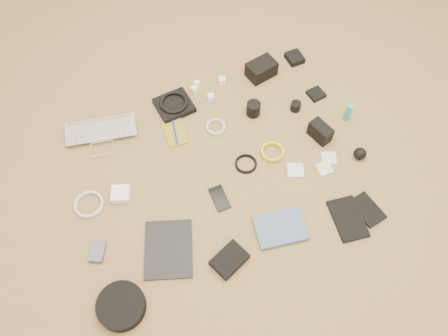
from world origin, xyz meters
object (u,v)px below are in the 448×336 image
object	(u,v)px
laptop	(102,139)
phone	(220,198)
tablet	(169,249)
headphone_case	(121,306)
dslr_camera	(261,69)
paperback	(286,245)

from	to	relation	value
laptop	phone	world-z (taller)	laptop
tablet	headphone_case	world-z (taller)	headphone_case
dslr_camera	phone	world-z (taller)	dslr_camera
tablet	phone	size ratio (longest dim) A/B	2.09
tablet	phone	xyz separation A→B (m)	(0.28, 0.14, -0.00)
tablet	headphone_case	bearing A→B (deg)	-128.00
laptop	dslr_camera	bearing A→B (deg)	16.70
headphone_case	paperback	size ratio (longest dim) A/B	0.89
dslr_camera	paperback	size ratio (longest dim) A/B	0.69
phone	headphone_case	bearing A→B (deg)	-151.31
laptop	headphone_case	world-z (taller)	headphone_case
dslr_camera	phone	xyz separation A→B (m)	(-0.47, -0.60, -0.04)
tablet	phone	distance (m)	0.32
dslr_camera	headphone_case	distance (m)	1.34
headphone_case	laptop	bearing A→B (deg)	82.09
headphone_case	paperback	xyz separation A→B (m)	(0.70, -0.00, -0.02)
laptop	paperback	size ratio (longest dim) A/B	1.61
phone	headphone_case	size ratio (longest dim) A/B	0.65
tablet	paperback	world-z (taller)	paperback
laptop	dslr_camera	size ratio (longest dim) A/B	2.33
dslr_camera	laptop	bearing A→B (deg)	173.99
headphone_case	dslr_camera	bearing A→B (deg)	42.45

